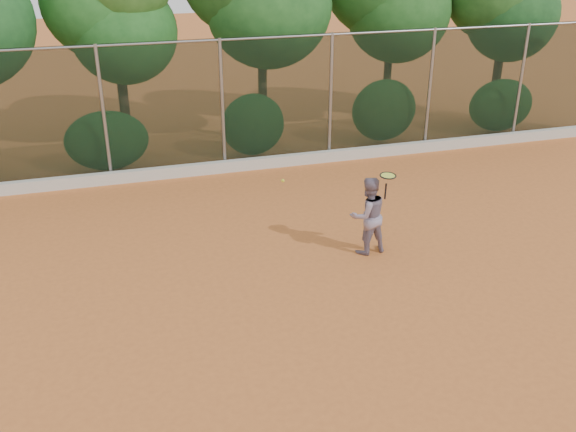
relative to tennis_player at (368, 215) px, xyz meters
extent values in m
plane|color=#C96B2F|center=(-1.81, -1.49, -0.81)|extent=(80.00, 80.00, 0.00)
cube|color=beige|center=(-1.81, 5.33, -0.66)|extent=(24.00, 0.20, 0.30)
imported|color=gray|center=(0.00, 0.00, 0.00)|extent=(0.85, 0.70, 1.62)
cube|color=black|center=(-1.81, 5.51, 0.94)|extent=(24.00, 0.01, 3.50)
cylinder|color=gray|center=(-1.81, 5.51, 2.64)|extent=(24.00, 0.06, 0.06)
cylinder|color=gray|center=(-4.81, 5.51, 0.94)|extent=(0.09, 0.09, 3.50)
cylinder|color=gray|center=(-1.81, 5.51, 0.94)|extent=(0.09, 0.09, 3.50)
cylinder|color=gray|center=(1.19, 5.51, 0.94)|extent=(0.09, 0.09, 3.50)
cylinder|color=gray|center=(4.19, 5.51, 0.94)|extent=(0.09, 0.09, 3.50)
cylinder|color=gray|center=(7.19, 5.51, 0.94)|extent=(0.09, 0.09, 3.50)
cylinder|color=#462C1B|center=(-4.21, 7.81, 0.39)|extent=(0.28, 0.28, 2.40)
ellipsoid|color=#1E581E|center=(-4.01, 7.71, 2.59)|extent=(2.90, 2.40, 2.80)
ellipsoid|color=#205E20|center=(-4.51, 8.01, 3.39)|extent=(3.20, 2.70, 3.10)
cylinder|color=#46311A|center=(-0.21, 7.51, 0.69)|extent=(0.26, 0.26, 3.00)
ellipsoid|color=#2F752C|center=(-0.01, 7.41, 3.19)|extent=(3.60, 3.00, 3.50)
cylinder|color=#3C2817|center=(3.89, 7.71, 0.54)|extent=(0.24, 0.24, 2.70)
ellipsoid|color=#1C4F1B|center=(4.09, 7.61, 2.89)|extent=(3.20, 2.70, 3.10)
cylinder|color=#422819|center=(7.59, 7.31, 0.44)|extent=(0.28, 0.28, 2.50)
ellipsoid|color=#245E25|center=(7.79, 7.21, 2.69)|extent=(3.00, 2.50, 2.90)
ellipsoid|color=#2D722B|center=(-4.81, 6.31, 0.04)|extent=(2.20, 1.16, 1.60)
ellipsoid|color=#2D6E29|center=(-0.81, 6.31, 0.14)|extent=(1.80, 1.04, 1.76)
ellipsoid|color=#37722B|center=(3.19, 6.31, 0.24)|extent=(2.00, 1.10, 1.84)
ellipsoid|color=#33732C|center=(7.19, 6.31, 0.09)|extent=(2.16, 1.12, 1.64)
cylinder|color=black|center=(0.29, -0.13, 0.54)|extent=(0.04, 0.06, 0.33)
torus|color=black|center=(0.29, -0.19, 0.89)|extent=(0.34, 0.34, 0.05)
cylinder|color=#CCDA40|center=(0.29, -0.19, 0.89)|extent=(0.29, 0.29, 0.02)
sphere|color=gold|center=(-1.74, 0.08, 0.91)|extent=(0.07, 0.07, 0.07)
camera|label=1|loc=(-4.84, -10.68, 5.34)|focal=40.00mm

